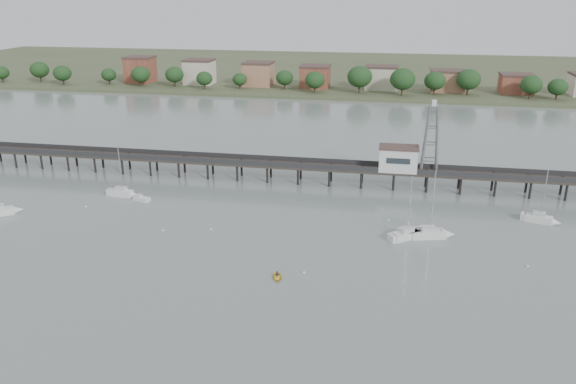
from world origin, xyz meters
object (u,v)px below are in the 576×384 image
sailboat_a (4,211)px  yellow_dinghy (277,278)px  sailboat_b (125,193)px  sailboat_e (543,220)px  lattice_tower (431,140)px  pier (284,165)px  sailboat_c (411,234)px  white_tender (141,199)px  sailboat_d (434,234)px

sailboat_a → yellow_dinghy: size_ratio=4.42×
sailboat_a → sailboat_b: size_ratio=1.08×
sailboat_e → lattice_tower: bearing=161.8°
pier → yellow_dinghy: (7.55, -44.97, -3.79)m
sailboat_e → yellow_dinghy: (-44.31, -29.85, -0.66)m
sailboat_c → white_tender: (-53.99, 8.42, -0.22)m
sailboat_d → yellow_dinghy: size_ratio=4.80×
sailboat_d → sailboat_c: size_ratio=1.10×
pier → sailboat_d: (31.63, -25.44, -3.15)m
lattice_tower → sailboat_d: lattice_tower is taller
sailboat_c → sailboat_e: bearing=-12.9°
pier → yellow_dinghy: pier is taller
sailboat_c → yellow_dinghy: bearing=-174.1°
sailboat_a → sailboat_b: (18.40, 13.57, 0.01)m
sailboat_c → yellow_dinghy: 27.43m
lattice_tower → sailboat_a: 86.63m
sailboat_d → lattice_tower: bearing=76.1°
sailboat_d → sailboat_c: 4.17m
pier → sailboat_d: bearing=-38.8°
lattice_tower → yellow_dinghy: (-23.95, -44.97, -11.10)m
sailboat_b → sailboat_a: bearing=-137.8°
sailboat_b → sailboat_c: sailboat_c is taller
pier → sailboat_a: 57.52m
pier → sailboat_c: 38.11m
sailboat_c → white_tender: 54.64m
pier → white_tender: pier is taller
sailboat_b → sailboat_d: size_ratio=0.85×
pier → lattice_tower: lattice_tower is taller
lattice_tower → yellow_dinghy: bearing=-118.0°
sailboat_b → sailboat_c: 59.29m
pier → sailboat_b: bearing=-152.7°
sailboat_b → sailboat_e: size_ratio=1.03×
pier → yellow_dinghy: size_ratio=55.28×
lattice_tower → sailboat_c: 28.47m
sailboat_a → white_tender: (22.81, 11.75, -0.22)m
yellow_dinghy → sailboat_e: bearing=20.1°
sailboat_d → white_tender: bearing=158.3°
sailboat_e → yellow_dinghy: size_ratio=3.96×
pier → sailboat_d: sailboat_d is taller
white_tender → sailboat_d: bearing=10.7°
lattice_tower → white_tender: lattice_tower is taller
lattice_tower → sailboat_d: size_ratio=1.19×
sailboat_a → sailboat_e: bearing=-28.2°
pier → yellow_dinghy: 45.76m
sailboat_a → sailboat_c: size_ratio=1.01×
sailboat_d → yellow_dinghy: (-24.08, -19.53, -0.64)m
sailboat_e → yellow_dinghy: 53.44m
pier → white_tender: size_ratio=39.20×
sailboat_b → sailboat_c: (58.40, -10.24, -0.00)m
lattice_tower → sailboat_d: 27.50m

